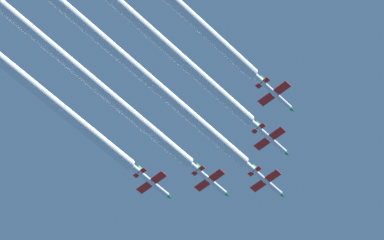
{
  "coord_description": "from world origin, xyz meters",
  "views": [
    {
      "loc": [
        130.64,
        -163.78,
        1.81
      ],
      "look_at": [
        0.29,
        -22.46,
        252.56
      ],
      "focal_mm": 118.1,
      "sensor_mm": 36.0,
      "label": 1
    }
  ],
  "objects_px": {
    "jet_left_wingman": "(212,182)",
    "jet_lead": "(268,183)",
    "jet_right_wingman": "(272,140)",
    "jet_outer_left": "(154,184)",
    "jet_outer_right": "(277,96)"
  },
  "relations": [
    {
      "from": "jet_lead",
      "to": "jet_left_wingman",
      "type": "xyz_separation_m",
      "value": [
        -10.32,
        -10.43,
        -0.55
      ]
    },
    {
      "from": "jet_lead",
      "to": "jet_outer_right",
      "type": "relative_size",
      "value": 1.0
    },
    {
      "from": "jet_left_wingman",
      "to": "jet_outer_left",
      "type": "bearing_deg",
      "value": -134.24
    },
    {
      "from": "jet_lead",
      "to": "jet_right_wingman",
      "type": "bearing_deg",
      "value": -45.33
    },
    {
      "from": "jet_left_wingman",
      "to": "jet_outer_left",
      "type": "height_order",
      "value": "jet_left_wingman"
    },
    {
      "from": "jet_lead",
      "to": "jet_outer_right",
      "type": "height_order",
      "value": "jet_lead"
    },
    {
      "from": "jet_lead",
      "to": "jet_right_wingman",
      "type": "height_order",
      "value": "jet_lead"
    },
    {
      "from": "jet_right_wingman",
      "to": "jet_lead",
      "type": "bearing_deg",
      "value": 134.67
    },
    {
      "from": "jet_lead",
      "to": "jet_left_wingman",
      "type": "bearing_deg",
      "value": -134.7
    },
    {
      "from": "jet_lead",
      "to": "jet_outer_right",
      "type": "distance_m",
      "value": 30.07
    },
    {
      "from": "jet_outer_left",
      "to": "jet_outer_right",
      "type": "height_order",
      "value": "jet_outer_right"
    },
    {
      "from": "jet_outer_left",
      "to": "jet_outer_right",
      "type": "distance_m",
      "value": 41.89
    },
    {
      "from": "jet_lead",
      "to": "jet_outer_right",
      "type": "bearing_deg",
      "value": -45.46
    },
    {
      "from": "jet_left_wingman",
      "to": "jet_lead",
      "type": "bearing_deg",
      "value": 45.3
    },
    {
      "from": "jet_right_wingman",
      "to": "jet_outer_right",
      "type": "height_order",
      "value": "jet_right_wingman"
    }
  ]
}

